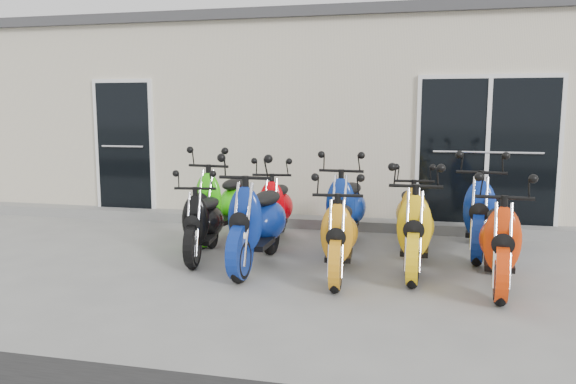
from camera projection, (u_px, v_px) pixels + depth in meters
name	position (u px, v px, depth m)	size (l,w,h in m)	color
ground	(277.00, 260.00, 6.80)	(80.00, 80.00, 0.00)	gray
building	(339.00, 120.00, 11.58)	(14.00, 6.00, 3.20)	beige
roof_cap	(340.00, 36.00, 11.33)	(14.20, 6.20, 0.16)	#3F3F42
front_step	(309.00, 222.00, 8.74)	(14.00, 0.40, 0.15)	gray
door_left	(124.00, 143.00, 9.43)	(1.07, 0.08, 2.22)	black
door_right	(487.00, 148.00, 8.12)	(2.02, 0.08, 2.22)	black
scooter_front_black	(203.00, 213.00, 6.84)	(0.55, 1.53, 1.13)	black
scooter_front_blue	(257.00, 210.00, 6.41)	(0.67, 1.83, 1.35)	navy
scooter_front_orange_a	(340.00, 224.00, 6.04)	(0.58, 1.60, 1.18)	orange
scooter_front_orange_b	(416.00, 217.00, 6.21)	(0.63, 1.72, 1.27)	yellow
scooter_front_red	(501.00, 229.00, 5.67)	(0.60, 1.66, 1.23)	red
scooter_back_green	(223.00, 193.00, 7.79)	(0.66, 1.81, 1.33)	#32D50C
scooter_back_red	(276.00, 198.00, 7.73)	(0.59, 1.61, 1.19)	#DB0008
scooter_back_blue	(346.00, 198.00, 7.43)	(0.64, 1.76, 1.30)	navy
scooter_back_yellow	(411.00, 205.00, 7.35)	(0.57, 1.56, 1.15)	orange
scooter_back_extra	(481.00, 202.00, 7.02)	(0.66, 1.81, 1.33)	navy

